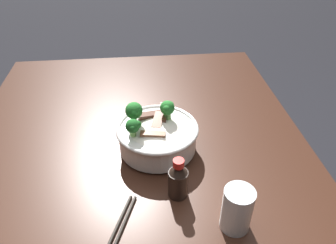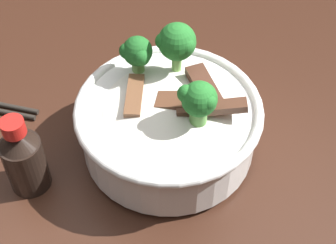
% 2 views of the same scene
% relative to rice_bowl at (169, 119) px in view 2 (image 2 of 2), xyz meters
% --- Properties ---
extents(dining_table, '(1.20, 0.99, 0.77)m').
position_rel_rice_bowl_xyz_m(dining_table, '(-0.02, -0.06, -0.15)').
color(dining_table, '#381E14').
rests_on(dining_table, ground).
extents(rice_bowl, '(0.22, 0.22, 0.15)m').
position_rel_rice_bowl_xyz_m(rice_bowl, '(0.00, 0.00, 0.00)').
color(rice_bowl, white).
rests_on(rice_bowl, dining_table).
extents(soy_sauce_bottle, '(0.05, 0.05, 0.11)m').
position_rel_rice_bowl_xyz_m(soy_sauce_bottle, '(0.17, 0.04, -0.01)').
color(soy_sauce_bottle, black).
rests_on(soy_sauce_bottle, dining_table).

